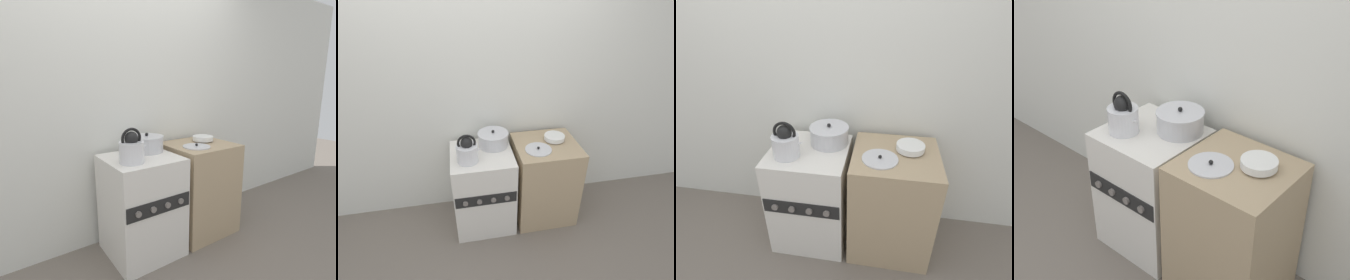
{
  "view_description": "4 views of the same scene",
  "coord_description": "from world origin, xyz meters",
  "views": [
    {
      "loc": [
        -0.95,
        -1.47,
        1.38
      ],
      "look_at": [
        0.24,
        0.24,
        0.93
      ],
      "focal_mm": 28.0,
      "sensor_mm": 36.0,
      "label": 1
    },
    {
      "loc": [
        -0.15,
        -1.7,
        2.11
      ],
      "look_at": [
        0.22,
        0.25,
        0.94
      ],
      "focal_mm": 28.0,
      "sensor_mm": 36.0,
      "label": 2
    },
    {
      "loc": [
        0.51,
        -1.26,
        1.81
      ],
      "look_at": [
        0.26,
        0.27,
        0.92
      ],
      "focal_mm": 28.0,
      "sensor_mm": 36.0,
      "label": 3
    },
    {
      "loc": [
        1.71,
        -1.42,
        2.2
      ],
      "look_at": [
        0.25,
        0.26,
        0.87
      ],
      "focal_mm": 50.0,
      "sensor_mm": 36.0,
      "label": 4
    }
  ],
  "objects": [
    {
      "name": "loose_pot_lid",
      "position": [
        0.51,
        0.19,
        0.85
      ],
      "size": [
        0.24,
        0.24,
        0.03
      ],
      "color": "silver",
      "rests_on": "counter"
    },
    {
      "name": "wall_back",
      "position": [
        0.0,
        0.62,
        1.25
      ],
      "size": [
        7.0,
        0.06,
        2.5
      ],
      "color": "silver",
      "rests_on": "ground_plane"
    },
    {
      "name": "stove",
      "position": [
        0.0,
        0.27,
        0.41
      ],
      "size": [
        0.56,
        0.56,
        0.82
      ],
      "color": "silver",
      "rests_on": "ground_plane"
    },
    {
      "name": "enamel_bowl",
      "position": [
        0.71,
        0.33,
        0.87
      ],
      "size": [
        0.19,
        0.19,
        0.05
      ],
      "color": "white",
      "rests_on": "counter"
    },
    {
      "name": "kettle",
      "position": [
        -0.12,
        0.17,
        0.92
      ],
      "size": [
        0.22,
        0.18,
        0.26
      ],
      "color": "silver",
      "rests_on": "stove"
    },
    {
      "name": "cooking_pot",
      "position": [
        0.13,
        0.39,
        0.89
      ],
      "size": [
        0.29,
        0.29,
        0.16
      ],
      "color": "silver",
      "rests_on": "stove"
    },
    {
      "name": "ground_plane",
      "position": [
        0.0,
        0.0,
        0.0
      ],
      "size": [
        12.0,
        12.0,
        0.0
      ],
      "primitive_type": "plane",
      "color": "#70665B"
    },
    {
      "name": "counter",
      "position": [
        0.61,
        0.28,
        0.42
      ],
      "size": [
        0.59,
        0.55,
        0.84
      ],
      "color": "tan",
      "rests_on": "ground_plane"
    }
  ]
}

